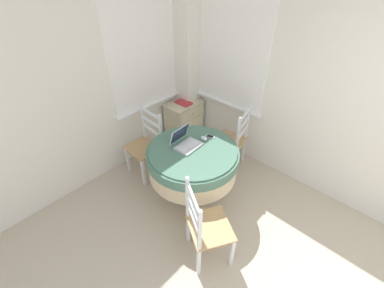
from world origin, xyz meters
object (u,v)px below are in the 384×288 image
at_px(dining_chair_near_back_window, 146,145).
at_px(laptop, 185,142).
at_px(cell_phone, 210,137).
at_px(computer_mouse, 204,138).
at_px(dining_chair_near_right_window, 233,140).
at_px(corner_cabinet, 184,121).
at_px(round_dining_table, 193,160).
at_px(book_on_cabinet, 184,103).
at_px(dining_chair_camera_near, 206,227).

bearing_deg(dining_chair_near_back_window, laptop, -84.10).
bearing_deg(cell_phone, laptop, 161.61).
distance_m(computer_mouse, dining_chair_near_right_window, 0.69).
xyz_separation_m(laptop, corner_cabinet, (0.88, 0.88, -0.48)).
bearing_deg(round_dining_table, computer_mouse, 7.49).
height_order(round_dining_table, dining_chair_near_back_window, dining_chair_near_back_window).
bearing_deg(round_dining_table, dining_chair_near_right_window, -0.17).
bearing_deg(dining_chair_near_right_window, computer_mouse, 176.86).
height_order(laptop, corner_cabinet, laptop).
bearing_deg(cell_phone, dining_chair_near_right_window, -1.71).
bearing_deg(computer_mouse, dining_chair_near_back_window, 110.93).
relative_size(computer_mouse, dining_chair_near_back_window, 0.09).
distance_m(dining_chair_near_right_window, book_on_cabinet, 1.02).
bearing_deg(laptop, dining_chair_near_right_window, -8.45).
bearing_deg(cell_phone, dining_chair_near_back_window, 116.38).
bearing_deg(dining_chair_near_back_window, cell_phone, -63.62).
distance_m(computer_mouse, book_on_cabinet, 1.15).
height_order(laptop, computer_mouse, laptop).
relative_size(dining_chair_near_right_window, dining_chair_camera_near, 1.00).
height_order(dining_chair_near_back_window, dining_chair_camera_near, same).
bearing_deg(dining_chair_camera_near, round_dining_table, 51.31).
bearing_deg(dining_chair_near_right_window, round_dining_table, 179.83).
relative_size(computer_mouse, cell_phone, 0.70).
xyz_separation_m(round_dining_table, dining_chair_near_right_window, (0.83, -0.00, -0.15)).
bearing_deg(cell_phone, computer_mouse, 169.61).
height_order(cell_phone, dining_chair_camera_near, dining_chair_camera_near).
bearing_deg(cell_phone, book_on_cabinet, 61.24).
relative_size(dining_chair_near_right_window, corner_cabinet, 1.44).
bearing_deg(cell_phone, corner_cabinet, 60.80).
bearing_deg(dining_chair_near_back_window, book_on_cabinet, 10.91).
xyz_separation_m(round_dining_table, laptop, (0.00, 0.12, 0.21)).
bearing_deg(laptop, corner_cabinet, 45.20).
bearing_deg(cell_phone, dining_chair_camera_near, -142.12).
height_order(computer_mouse, cell_phone, computer_mouse).
height_order(round_dining_table, dining_chair_camera_near, dining_chair_camera_near).
distance_m(round_dining_table, book_on_cabinet, 1.31).
distance_m(dining_chair_near_back_window, dining_chair_near_right_window, 1.21).
xyz_separation_m(laptop, dining_chair_near_back_window, (-0.07, 0.69, -0.36)).
bearing_deg(laptop, computer_mouse, -21.63).
bearing_deg(corner_cabinet, cell_phone, -119.20).
relative_size(dining_chair_camera_near, corner_cabinet, 1.44).
distance_m(computer_mouse, cell_phone, 0.10).
bearing_deg(round_dining_table, laptop, 88.02).
bearing_deg(laptop, dining_chair_near_back_window, 95.90).
distance_m(laptop, dining_chair_near_right_window, 0.91).
distance_m(computer_mouse, dining_chair_camera_near, 1.06).
distance_m(round_dining_table, laptop, 0.24).
height_order(computer_mouse, dining_chair_camera_near, dining_chair_camera_near).
distance_m(dining_chair_near_right_window, corner_cabinet, 1.01).
bearing_deg(dining_chair_camera_near, book_on_cabinet, 49.80).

